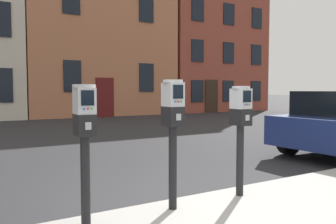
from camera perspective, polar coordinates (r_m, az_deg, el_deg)
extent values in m
plane|color=#28282B|center=(4.29, 2.36, -16.13)|extent=(160.00, 160.00, 0.00)
cylinder|color=black|center=(3.53, -13.09, -10.75)|extent=(0.09, 0.09, 0.88)
cube|color=black|center=(3.44, -13.21, -2.01)|extent=(0.18, 0.25, 0.20)
cube|color=#A5A8AD|center=(3.32, -12.65, -2.20)|extent=(0.06, 0.01, 0.07)
cube|color=#B7BABF|center=(3.43, -13.27, 1.75)|extent=(0.18, 0.24, 0.25)
cube|color=black|center=(3.31, -12.75, 2.22)|extent=(0.12, 0.01, 0.14)
cylinder|color=blue|center=(3.30, -13.30, 0.48)|extent=(0.02, 0.01, 0.02)
cylinder|color=red|center=(3.31, -12.72, 0.50)|extent=(0.02, 0.01, 0.02)
cylinder|color=green|center=(3.32, -12.13, 0.51)|extent=(0.02, 0.01, 0.02)
cylinder|color=#B7BABF|center=(3.43, -13.30, 4.08)|extent=(0.23, 0.23, 0.03)
cylinder|color=black|center=(3.93, 0.76, -8.90)|extent=(0.09, 0.09, 0.91)
cube|color=black|center=(3.85, 0.77, -0.69)|extent=(0.18, 0.25, 0.21)
cube|color=#A5A8AD|center=(3.74, 1.70, -0.82)|extent=(0.06, 0.01, 0.07)
cube|color=#B7BABF|center=(3.84, 0.77, 2.82)|extent=(0.18, 0.24, 0.26)
cube|color=black|center=(3.74, 1.65, 3.27)|extent=(0.12, 0.01, 0.15)
cylinder|color=blue|center=(3.72, 1.19, 1.67)|extent=(0.02, 0.01, 0.02)
cylinder|color=red|center=(3.74, 1.66, 1.68)|extent=(0.02, 0.01, 0.02)
cylinder|color=green|center=(3.76, 2.12, 1.69)|extent=(0.02, 0.01, 0.02)
cylinder|color=#B7BABF|center=(3.84, 0.77, 4.97)|extent=(0.23, 0.23, 0.03)
cylinder|color=black|center=(4.52, 11.45, -7.60)|extent=(0.09, 0.09, 0.87)
cube|color=black|center=(4.45, 11.53, -0.79)|extent=(0.18, 0.25, 0.20)
cube|color=#A5A8AD|center=(4.35, 12.59, -0.90)|extent=(0.06, 0.01, 0.07)
cube|color=#B7BABF|center=(4.44, 11.57, 2.11)|extent=(0.18, 0.24, 0.25)
cube|color=black|center=(4.35, 12.57, 2.46)|extent=(0.12, 0.01, 0.14)
cylinder|color=blue|center=(4.33, 12.22, 1.14)|extent=(0.02, 0.01, 0.02)
cylinder|color=red|center=(4.35, 12.57, 1.15)|extent=(0.02, 0.01, 0.02)
cylinder|color=green|center=(4.37, 12.92, 1.16)|extent=(0.02, 0.01, 0.02)
cylinder|color=#B7BABF|center=(4.44, 11.59, 3.90)|extent=(0.23, 0.23, 0.03)
cylinder|color=black|center=(8.44, 18.82, -4.30)|extent=(0.64, 0.23, 0.64)
cube|color=black|center=(18.14, -25.00, 3.90)|extent=(0.90, 0.06, 1.60)
cube|color=black|center=(18.43, -25.26, 13.33)|extent=(0.90, 0.06, 1.60)
cube|color=#B7704C|center=(23.04, -12.35, 14.53)|extent=(8.50, 6.64, 11.73)
cube|color=black|center=(18.79, -15.06, 5.58)|extent=(0.90, 0.06, 1.60)
cube|color=black|center=(20.38, -3.45, 5.53)|extent=(0.90, 0.06, 1.60)
cube|color=black|center=(20.89, -3.49, 16.31)|extent=(0.90, 0.06, 1.60)
cube|color=#591414|center=(19.33, -10.08, 2.33)|extent=(1.00, 0.07, 2.10)
cube|color=brown|center=(26.03, 5.97, 11.37)|extent=(7.49, 5.04, 9.99)
cube|color=black|center=(22.25, 4.73, 3.36)|extent=(0.90, 0.06, 1.37)
cube|color=black|center=(23.80, 9.62, 3.33)|extent=(0.90, 0.06, 1.37)
cube|color=black|center=(25.50, 13.88, 3.29)|extent=(0.90, 0.06, 1.37)
cube|color=black|center=(22.39, 4.77, 9.76)|extent=(0.90, 0.06, 1.37)
cube|color=black|center=(23.93, 9.68, 9.32)|extent=(0.90, 0.06, 1.37)
cube|color=black|center=(25.62, 13.97, 8.88)|extent=(0.90, 0.06, 1.37)
cube|color=black|center=(22.79, 4.80, 16.01)|extent=(0.90, 0.06, 1.37)
cube|color=black|center=(24.31, 9.75, 15.19)|extent=(0.90, 0.06, 1.37)
cube|color=black|center=(25.97, 14.05, 14.37)|extent=(0.90, 0.06, 1.37)
cube|color=black|center=(22.92, 6.97, 2.54)|extent=(1.00, 0.07, 2.10)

